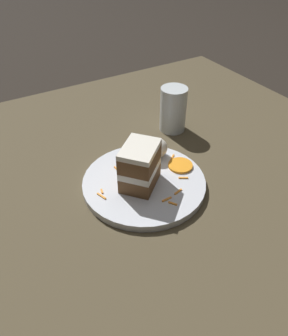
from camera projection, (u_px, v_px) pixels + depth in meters
name	position (u px, v px, depth m)	size (l,w,h in m)	color
ground_plane	(152.00, 185.00, 0.83)	(6.00, 6.00, 0.00)	black
dining_table	(152.00, 180.00, 0.82)	(1.25, 1.18, 0.03)	#4C422D
plate	(144.00, 183.00, 0.78)	(0.29, 0.29, 0.02)	silver
cake_slice	(140.00, 166.00, 0.73)	(0.12, 0.12, 0.10)	brown
cream_dollop	(155.00, 148.00, 0.83)	(0.06, 0.06, 0.05)	white
orange_garnish	(180.00, 165.00, 0.81)	(0.06, 0.06, 0.01)	orange
carrot_shreds_scatter	(148.00, 184.00, 0.76)	(0.23, 0.19, 0.00)	orange
drinking_glass	(173.00, 112.00, 0.94)	(0.08, 0.08, 0.13)	silver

